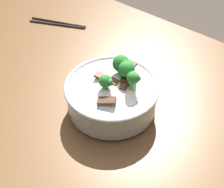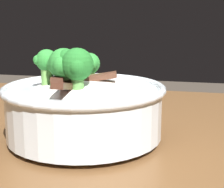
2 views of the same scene
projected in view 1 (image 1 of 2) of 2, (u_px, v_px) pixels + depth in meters
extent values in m
cube|color=brown|center=(91.00, 94.00, 1.01)|extent=(1.40, 0.90, 0.05)
cube|color=brown|center=(50.00, 55.00, 1.75)|extent=(0.08, 0.08, 0.71)
cylinder|color=silver|center=(112.00, 107.00, 0.93)|extent=(0.11, 0.11, 0.01)
cylinder|color=silver|center=(112.00, 97.00, 0.90)|extent=(0.24, 0.24, 0.07)
torus|color=silver|center=(112.00, 86.00, 0.88)|extent=(0.25, 0.25, 0.01)
ellipsoid|color=white|center=(112.00, 92.00, 0.89)|extent=(0.20, 0.20, 0.07)
cube|color=#4C2B1E|center=(107.00, 101.00, 0.82)|extent=(0.05, 0.04, 0.02)
cube|color=#4C2B1E|center=(129.00, 70.00, 0.90)|extent=(0.02, 0.06, 0.02)
cube|color=#563323|center=(107.00, 79.00, 0.87)|extent=(0.07, 0.03, 0.02)
cube|color=#4C2B1E|center=(126.00, 81.00, 0.87)|extent=(0.03, 0.07, 0.01)
cube|color=#4C2B1E|center=(126.00, 78.00, 0.87)|extent=(0.04, 0.05, 0.01)
cylinder|color=#6BA84C|center=(133.00, 85.00, 0.85)|extent=(0.02, 0.02, 0.03)
sphere|color=#2D8433|center=(133.00, 78.00, 0.84)|extent=(0.03, 0.03, 0.03)
sphere|color=#2D8433|center=(137.00, 79.00, 0.83)|extent=(0.02, 0.02, 0.02)
sphere|color=#2D8433|center=(134.00, 75.00, 0.84)|extent=(0.02, 0.02, 0.02)
cylinder|color=#5B9947|center=(121.00, 71.00, 0.90)|extent=(0.02, 0.02, 0.02)
sphere|color=#237028|center=(121.00, 64.00, 0.88)|extent=(0.05, 0.05, 0.05)
sphere|color=#237028|center=(125.00, 65.00, 0.86)|extent=(0.03, 0.03, 0.03)
sphere|color=#237028|center=(122.00, 61.00, 0.89)|extent=(0.03, 0.03, 0.03)
cylinder|color=#7AB256|center=(105.00, 87.00, 0.85)|extent=(0.02, 0.02, 0.02)
sphere|color=#2D8433|center=(105.00, 81.00, 0.84)|extent=(0.03, 0.03, 0.03)
sphere|color=#2D8433|center=(109.00, 82.00, 0.83)|extent=(0.02, 0.02, 0.02)
sphere|color=#2D8433|center=(106.00, 78.00, 0.85)|extent=(0.02, 0.02, 0.02)
cylinder|color=#7AB256|center=(126.00, 77.00, 0.88)|extent=(0.02, 0.02, 0.02)
sphere|color=#2D8433|center=(126.00, 69.00, 0.86)|extent=(0.04, 0.04, 0.04)
sphere|color=#2D8433|center=(130.00, 73.00, 0.86)|extent=(0.02, 0.02, 0.02)
sphere|color=#2D8433|center=(129.00, 66.00, 0.87)|extent=(0.03, 0.03, 0.03)
cylinder|color=#28231E|center=(57.00, 24.00, 1.23)|extent=(0.19, 0.09, 0.01)
cylinder|color=#28231E|center=(59.00, 22.00, 1.24)|extent=(0.20, 0.08, 0.01)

